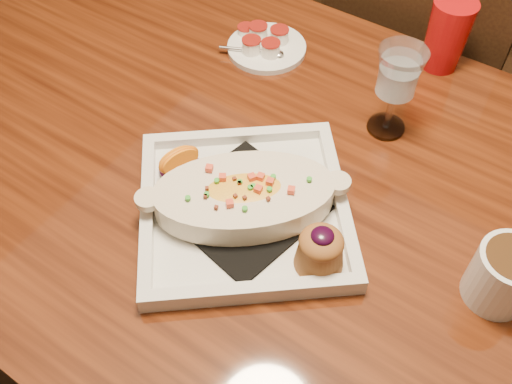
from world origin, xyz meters
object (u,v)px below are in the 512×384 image
Objects in this scene: table at (274,213)px; goblet at (398,77)px; chair_far at (411,79)px; saucer at (265,45)px; coffee_mug at (507,275)px; plate at (248,204)px; red_tumbler at (447,35)px.

goblet reaches higher than table.
table is 0.65m from chair_far.
saucer is (-0.19, -0.38, 0.26)m from chair_far.
coffee_mug is (0.36, -0.64, 0.29)m from chair_far.
red_tumbler is (0.09, 0.49, 0.03)m from plate.
chair_far is (-0.00, 0.63, -0.15)m from table.
saucer is at bearing 149.44° from coffee_mug.
coffee_mug is 0.76× the size of goblet.
chair_far is at bearing 114.32° from coffee_mug.
plate is at bearing -100.55° from red_tumbler.
chair_far is 6.19× the size of saucer.
plate is at bearing -59.81° from saucer.
red_tumbler is (0.01, 0.21, -0.04)m from goblet.
goblet reaches higher than coffee_mug.
chair_far reaches higher than saucer.
saucer is at bearing 168.02° from goblet.
coffee_mug is at bearing -58.24° from red_tumbler.
plate is at bearing -106.75° from goblet.
red_tumbler reaches higher than table.
goblet is (0.10, -0.44, 0.35)m from chair_far.
chair_far reaches higher than plate.
chair_far is 7.13× the size of red_tumbler.
table is at bearing -104.39° from red_tumbler.
plate reaches higher than saucer.
coffee_mug reaches higher than table.
coffee_mug is at bearing -37.84° from goblet.
table is 3.56× the size of plate.
table is at bearing 173.63° from coffee_mug.
coffee_mug is at bearing 119.13° from chair_far.
chair_far is 2.21× the size of plate.
plate is (0.01, -0.09, 0.13)m from table.
coffee_mug reaches higher than plate.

